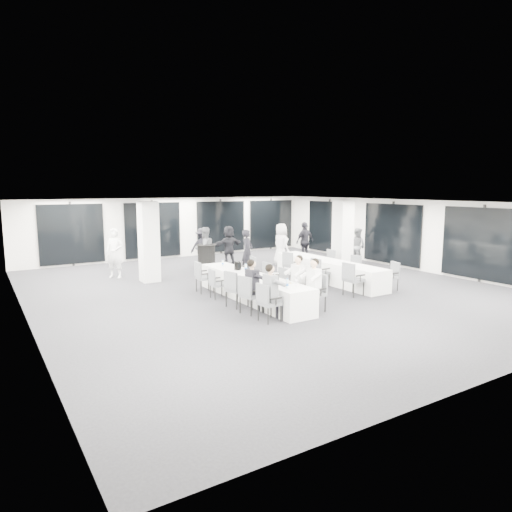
{
  "coord_description": "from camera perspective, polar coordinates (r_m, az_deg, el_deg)",
  "views": [
    {
      "loc": [
        -7.94,
        -12.18,
        3.29
      ],
      "look_at": [
        -0.51,
        -0.2,
        1.16
      ],
      "focal_mm": 32.0,
      "sensor_mm": 36.0,
      "label": 1
    }
  ],
  "objects": [
    {
      "name": "chair_side_left_mid",
      "position": [
        15.31,
        7.85,
        -1.8
      ],
      "size": [
        0.51,
        0.57,
        0.96
      ],
      "rotation": [
        0.0,
        0.0,
        -1.51
      ],
      "color": "#55585D",
      "rests_on": "floor"
    },
    {
      "name": "chair_main_left_far",
      "position": [
        14.39,
        -6.75,
        -2.38
      ],
      "size": [
        0.53,
        0.58,
        0.99
      ],
      "rotation": [
        0.0,
        0.0,
        -1.64
      ],
      "color": "#55585D",
      "rests_on": "floor"
    },
    {
      "name": "standing_guest_e",
      "position": [
        19.27,
        3.16,
        1.79
      ],
      "size": [
        0.6,
        0.98,
        2.02
      ],
      "primitive_type": "imported",
      "rotation": [
        0.0,
        0.0,
        1.58
      ],
      "color": "silver",
      "rests_on": "floor"
    },
    {
      "name": "chair_main_left_second",
      "position": [
        11.91,
        -0.88,
        -4.56
      ],
      "size": [
        0.6,
        0.63,
        1.01
      ],
      "rotation": [
        0.0,
        0.0,
        -1.37
      ],
      "color": "#55585D",
      "rests_on": "floor"
    },
    {
      "name": "chair_main_right_second",
      "position": [
        12.79,
        5.69,
        -3.73
      ],
      "size": [
        0.61,
        0.64,
        0.99
      ],
      "rotation": [
        0.0,
        0.0,
        1.31
      ],
      "color": "#55585D",
      "rests_on": "floor"
    },
    {
      "name": "plate_c",
      "position": [
        12.76,
        0.91,
        -2.82
      ],
      "size": [
        0.22,
        0.22,
        0.03
      ],
      "color": "white",
      "rests_on": "banquet_table_main"
    },
    {
      "name": "chair_main_left_near",
      "position": [
        11.22,
        1.37,
        -5.54
      ],
      "size": [
        0.52,
        0.57,
        0.96
      ],
      "rotation": [
        0.0,
        0.0,
        -1.5
      ],
      "color": "#55585D",
      "rests_on": "floor"
    },
    {
      "name": "banquet_table_side",
      "position": [
        16.24,
        9.0,
        -1.84
      ],
      "size": [
        0.9,
        5.0,
        0.75
      ],
      "primitive_type": "cube",
      "color": "silver",
      "rests_on": "floor"
    },
    {
      "name": "column_right",
      "position": [
        18.02,
        10.78,
        2.43
      ],
      "size": [
        0.6,
        0.6,
        2.8
      ],
      "primitive_type": "cube",
      "color": "silver",
      "rests_on": "floor"
    },
    {
      "name": "water_bottle_a",
      "position": [
        11.58,
        3.92,
        -3.48
      ],
      "size": [
        0.08,
        0.08,
        0.24
      ],
      "primitive_type": "cylinder",
      "color": "silver",
      "rests_on": "banquet_table_main"
    },
    {
      "name": "plate_a",
      "position": [
        12.2,
        2.05,
        -3.36
      ],
      "size": [
        0.18,
        0.18,
        0.03
      ],
      "color": "white",
      "rests_on": "banquet_table_main"
    },
    {
      "name": "standing_guest_a",
      "position": [
        17.73,
        -1.1,
        0.99
      ],
      "size": [
        0.88,
        0.84,
        1.88
      ],
      "primitive_type": "imported",
      "rotation": [
        0.0,
        0.0,
        0.58
      ],
      "color": "black",
      "rests_on": "floor"
    },
    {
      "name": "plate_b",
      "position": [
        12.17,
        4.22,
        -3.4
      ],
      "size": [
        0.19,
        0.19,
        0.03
      ],
      "color": "white",
      "rests_on": "banquet_table_main"
    },
    {
      "name": "cocktail_table",
      "position": [
        17.91,
        -6.22,
        -0.26
      ],
      "size": [
        0.78,
        0.78,
        1.08
      ],
      "color": "black",
      "rests_on": "floor"
    },
    {
      "name": "standing_guest_b",
      "position": [
        18.1,
        -6.44,
        1.23
      ],
      "size": [
        1.02,
        0.7,
        1.97
      ],
      "primitive_type": "imported",
      "rotation": [
        0.0,
        0.0,
        3.28
      ],
      "color": "slate",
      "rests_on": "floor"
    },
    {
      "name": "chair_main_left_mid",
      "position": [
        12.56,
        -2.69,
        -3.86
      ],
      "size": [
        0.62,
        0.65,
        1.02
      ],
      "rotation": [
        0.0,
        0.0,
        -1.34
      ],
      "color": "#55585D",
      "rests_on": "floor"
    },
    {
      "name": "chair_main_right_near",
      "position": [
        12.28,
        7.59,
        -4.25
      ],
      "size": [
        0.53,
        0.58,
        1.0
      ],
      "rotation": [
        0.0,
        0.0,
        1.61
      ],
      "color": "#55585D",
      "rests_on": "floor"
    },
    {
      "name": "water_bottle_b",
      "position": [
        13.83,
        -1.29,
        -1.49
      ],
      "size": [
        0.07,
        0.07,
        0.23
      ],
      "primitive_type": "cylinder",
      "color": "silver",
      "rests_on": "banquet_table_main"
    },
    {
      "name": "chair_main_right_mid",
      "position": [
        13.62,
        3.0,
        -3.17
      ],
      "size": [
        0.48,
        0.53,
        0.9
      ],
      "rotation": [
        0.0,
        0.0,
        1.62
      ],
      "color": "#55585D",
      "rests_on": "floor"
    },
    {
      "name": "chair_side_left_near",
      "position": [
        14.16,
        11.87,
        -2.6
      ],
      "size": [
        0.55,
        0.6,
        1.02
      ],
      "rotation": [
        0.0,
        0.0,
        -1.51
      ],
      "color": "#55585D",
      "rests_on": "floor"
    },
    {
      "name": "column_left",
      "position": [
        16.33,
        -13.25,
        1.73
      ],
      "size": [
        0.6,
        0.6,
        2.8
      ],
      "primitive_type": "cube",
      "color": "silver",
      "rests_on": "floor"
    },
    {
      "name": "chair_main_right_far",
      "position": [
        15.11,
        -0.92,
        -1.73
      ],
      "size": [
        0.62,
        0.65,
        1.02
      ],
      "rotation": [
        0.0,
        0.0,
        1.34
      ],
      "color": "#55585D",
      "rests_on": "floor"
    },
    {
      "name": "banquet_table_main",
      "position": [
        13.39,
        -0.47,
        -3.97
      ],
      "size": [
        0.9,
        5.0,
        0.75
      ],
      "primitive_type": "cube",
      "color": "silver",
      "rests_on": "floor"
    },
    {
      "name": "standing_guest_d",
      "position": [
        20.57,
        6.13,
        2.14
      ],
      "size": [
        1.25,
        0.81,
        1.99
      ],
      "primitive_type": "imported",
      "rotation": [
        0.0,
        0.0,
        3.28
      ],
      "color": "black",
      "rests_on": "floor"
    },
    {
      "name": "ice_bucket_far",
      "position": [
        14.14,
        -2.3,
        -1.22
      ],
      "size": [
        0.22,
        0.22,
        0.25
      ],
      "primitive_type": "cylinder",
      "color": "black",
      "rests_on": "banquet_table_main"
    },
    {
      "name": "standing_guest_f",
      "position": [
        19.45,
        -3.44,
        1.67
      ],
      "size": [
        1.82,
        0.94,
        1.89
      ],
      "primitive_type": "imported",
      "rotation": [
        0.0,
        0.0,
        3.3
      ],
      "color": "black",
      "rests_on": "floor"
    },
    {
      "name": "chair_side_right_mid",
      "position": [
        16.47,
        12.13,
        -1.29
      ],
      "size": [
        0.54,
        0.57,
        0.9
      ],
      "rotation": [
        0.0,
        0.0,
        1.78
      ],
      "color": "#55585D",
      "rests_on": "floor"
    },
    {
      "name": "seated_guest_c",
      "position": [
        12.12,
        7.0,
        -3.24
      ],
      "size": [
        0.5,
        0.38,
        1.44
      ],
      "rotation": [
        0.0,
        0.0,
        1.57
      ],
      "color": "silver",
      "rests_on": "floor"
    },
    {
      "name": "chair_side_left_far",
      "position": [
        16.57,
        4.28,
        -0.92
      ],
      "size": [
        0.59,
        0.62,
        0.97
      ],
      "rotation": [
        0.0,
        0.0,
        -1.34
      ],
      "color": "#55585D",
      "rests_on": "floor"
    },
    {
      "name": "chair_main_left_fourth",
      "position": [
        13.58,
        -5.03,
        -3.26
      ],
      "size": [
        0.48,
        0.53,
        0.89
      ],
      "rotation": [
        0.0,
        0.0,
        -1.65
      ],
      "color": "#55585D",
      "rests_on": "floor"
    },
    {
      "name": "seated_guest_a",
      "position": [
        11.25,
        2.07,
        -4.11
      ],
      "size": [
        0.5,
        0.38,
        1.44
      ],
      "rotation": [
        0.0,
        0.0,
        -1.57
      ],
      "color": "slate",
      "rests_on": "floor"
    },
    {
      "name": "standing_guest_c",
      "position": [
        19.32,
        -6.72,
        1.45
      ],
      "size": [
        1.28,
        1.2,
        1.81
      ],
      "primitive_type": "imported",
      "rotation": [
        0.0,
        0.0,
        2.45
      ],
      "color": "black",
      "rests_on": "floor"
    },
    {
      "name": "chair_main_right_fourth",
      "position": [
        14.36,
        0.93,
        -2.45
      ],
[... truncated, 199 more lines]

